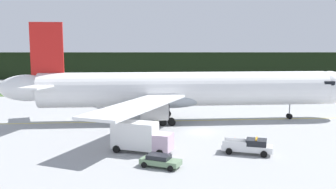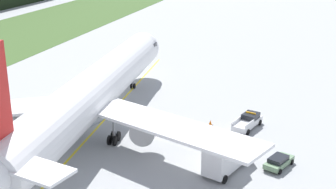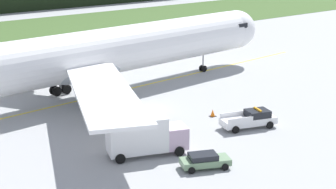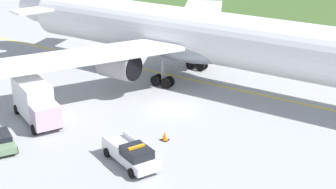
# 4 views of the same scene
# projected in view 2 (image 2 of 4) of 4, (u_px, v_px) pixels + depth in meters

# --- Properties ---
(ground) EXTENTS (320.00, 320.00, 0.00)m
(ground) POSITION_uv_depth(u_px,v_px,m) (159.00, 132.00, 60.44)
(ground) COLOR #989A9C
(taxiway_centerline_main) EXTENTS (75.75, 6.26, 0.01)m
(taxiway_centerline_main) POSITION_uv_depth(u_px,v_px,m) (95.00, 130.00, 61.08)
(taxiway_centerline_main) COLOR yellow
(taxiway_centerline_main) RESTS_ON ground
(airliner) EXTENTS (58.17, 45.39, 16.18)m
(airliner) POSITION_uv_depth(u_px,v_px,m) (92.00, 94.00, 58.88)
(airliner) COLOR white
(airliner) RESTS_ON ground
(ops_pickup_truck) EXTENTS (6.08, 3.61, 1.94)m
(ops_pickup_truck) POSITION_uv_depth(u_px,v_px,m) (248.00, 121.00, 61.46)
(ops_pickup_truck) COLOR white
(ops_pickup_truck) RESTS_ON ground
(catering_truck) EXTENTS (7.54, 4.67, 3.75)m
(catering_truck) POSITION_uv_depth(u_px,v_px,m) (227.00, 155.00, 49.78)
(catering_truck) COLOR #C8A9C4
(catering_truck) RESTS_ON ground
(staff_car) EXTENTS (4.53, 3.26, 1.30)m
(staff_car) POSITION_uv_depth(u_px,v_px,m) (279.00, 161.00, 50.93)
(staff_car) COLOR slate
(staff_car) RESTS_ON ground
(apron_cone) EXTENTS (0.65, 0.65, 0.81)m
(apron_cone) POSITION_uv_depth(u_px,v_px,m) (210.00, 123.00, 62.29)
(apron_cone) COLOR black
(apron_cone) RESTS_ON ground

